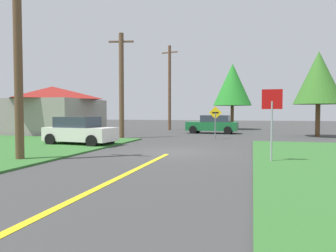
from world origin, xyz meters
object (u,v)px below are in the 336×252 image
(parked_car_near_building, at_px, (80,131))
(barn, at_px, (53,110))
(car_approaching_junction, at_px, (213,124))
(utility_pole_far, at_px, (170,87))
(direction_sign, at_px, (215,119))
(oak_tree_left, at_px, (319,78))
(pine_tree_center, at_px, (232,85))
(stop_sign, at_px, (272,111))
(utility_pole_near, at_px, (18,37))
(utility_pole_mid, at_px, (121,85))

(parked_car_near_building, xyz_separation_m, barn, (-7.63, 8.40, 1.28))
(car_approaching_junction, relative_size, parked_car_near_building, 1.08)
(utility_pole_far, height_order, direction_sign, utility_pole_far)
(direction_sign, xyz_separation_m, oak_tree_left, (7.36, 4.25, 3.08))
(pine_tree_center, bearing_deg, barn, -143.65)
(stop_sign, height_order, direction_sign, stop_sign)
(oak_tree_left, bearing_deg, barn, -174.89)
(oak_tree_left, distance_m, pine_tree_center, 11.48)
(utility_pole_near, bearing_deg, pine_tree_center, 75.58)
(direction_sign, distance_m, barn, 14.85)
(car_approaching_junction, distance_m, utility_pole_near, 19.24)
(oak_tree_left, bearing_deg, utility_pole_far, 156.37)
(utility_pole_mid, bearing_deg, utility_pole_far, 86.36)
(utility_pole_near, height_order, pine_tree_center, utility_pole_near)
(utility_pole_mid, relative_size, oak_tree_left, 1.15)
(utility_pole_far, relative_size, barn, 1.22)
(car_approaching_junction, bearing_deg, stop_sign, 107.54)
(utility_pole_mid, bearing_deg, pine_tree_center, 63.86)
(car_approaching_junction, bearing_deg, direction_sign, 101.64)
(barn, bearing_deg, direction_sign, -8.85)
(direction_sign, height_order, oak_tree_left, oak_tree_left)
(stop_sign, distance_m, direction_sign, 10.51)
(parked_car_near_building, xyz_separation_m, oak_tree_left, (14.39, 10.37, 3.71))
(utility_pole_near, distance_m, utility_pole_far, 22.04)
(utility_pole_mid, distance_m, oak_tree_left, 14.97)
(stop_sign, relative_size, utility_pole_near, 0.29)
(pine_tree_center, xyz_separation_m, barn, (-14.99, -11.03, -2.83))
(car_approaching_junction, height_order, utility_pole_far, utility_pole_far)
(parked_car_near_building, height_order, barn, barn)
(parked_car_near_building, distance_m, oak_tree_left, 18.12)
(utility_pole_near, distance_m, direction_sign, 13.85)
(car_approaching_junction, xyz_separation_m, utility_pole_far, (-5.06, 3.95, 3.73))
(utility_pole_mid, bearing_deg, parked_car_near_building, -94.00)
(car_approaching_junction, bearing_deg, utility_pole_far, -34.79)
(pine_tree_center, bearing_deg, utility_pole_far, -152.79)
(parked_car_near_building, height_order, oak_tree_left, oak_tree_left)
(stop_sign, height_order, utility_pole_far, utility_pole_far)
(stop_sign, bearing_deg, barn, -34.28)
(parked_car_near_building, distance_m, utility_pole_far, 16.66)
(car_approaching_junction, xyz_separation_m, barn, (-13.76, -3.84, 1.28))
(direction_sign, height_order, pine_tree_center, pine_tree_center)
(parked_car_near_building, height_order, utility_pole_far, utility_pole_far)
(car_approaching_junction, xyz_separation_m, pine_tree_center, (1.24, 7.19, 4.11))
(parked_car_near_building, bearing_deg, stop_sign, -13.99)
(direction_sign, xyz_separation_m, barn, (-14.66, 2.28, 0.66))
(car_approaching_junction, height_order, utility_pole_mid, utility_pole_mid)
(car_approaching_junction, xyz_separation_m, utility_pole_near, (-5.26, -18.08, 3.94))
(utility_pole_near, bearing_deg, oak_tree_left, 50.15)
(utility_pole_near, distance_m, pine_tree_center, 26.09)
(parked_car_near_building, height_order, direction_sign, direction_sign)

